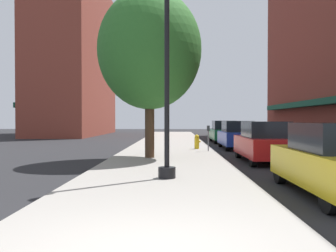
# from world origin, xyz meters

# --- Properties ---
(ground_plane) EXTENTS (90.00, 90.00, 0.00)m
(ground_plane) POSITION_xyz_m (4.00, 18.00, 0.00)
(ground_plane) COLOR #232326
(sidewalk_slab) EXTENTS (4.80, 50.00, 0.12)m
(sidewalk_slab) POSITION_xyz_m (0.00, 19.00, 0.06)
(sidewalk_slab) COLOR gray
(sidewalk_slab) RESTS_ON ground
(building_far_background) EXTENTS (6.80, 18.00, 17.40)m
(building_far_background) POSITION_xyz_m (-11.01, 37.00, 8.68)
(building_far_background) COLOR brown
(building_far_background) RESTS_ON ground
(lamppost) EXTENTS (0.48, 0.48, 5.90)m
(lamppost) POSITION_xyz_m (0.14, 5.70, 3.20)
(lamppost) COLOR black
(lamppost) RESTS_ON sidewalk_slab
(fire_hydrant) EXTENTS (0.33, 0.26, 0.79)m
(fire_hydrant) POSITION_xyz_m (1.56, 15.79, 0.52)
(fire_hydrant) COLOR gold
(fire_hydrant) RESTS_ON sidewalk_slab
(parking_meter_near) EXTENTS (0.14, 0.09, 1.31)m
(parking_meter_near) POSITION_xyz_m (2.05, 14.29, 0.95)
(parking_meter_near) COLOR slate
(parking_meter_near) RESTS_ON sidewalk_slab
(tree_near) EXTENTS (4.40, 4.40, 7.10)m
(tree_near) POSITION_xyz_m (-0.72, 11.13, 4.68)
(tree_near) COLOR #422D1E
(tree_near) RESTS_ON sidewalk_slab
(car_yellow) EXTENTS (1.80, 4.30, 1.66)m
(car_yellow) POSITION_xyz_m (4.00, 3.96, 0.81)
(car_yellow) COLOR black
(car_yellow) RESTS_ON ground
(car_red) EXTENTS (1.80, 4.30, 1.66)m
(car_red) POSITION_xyz_m (4.00, 10.56, 0.81)
(car_red) COLOR black
(car_red) RESTS_ON ground
(car_blue) EXTENTS (1.80, 4.30, 1.66)m
(car_blue) POSITION_xyz_m (4.00, 17.24, 0.81)
(car_blue) COLOR black
(car_blue) RESTS_ON ground
(car_green) EXTENTS (1.80, 4.30, 1.66)m
(car_green) POSITION_xyz_m (4.00, 23.25, 0.81)
(car_green) COLOR black
(car_green) RESTS_ON ground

